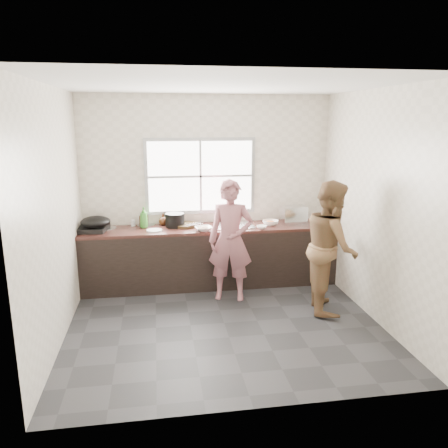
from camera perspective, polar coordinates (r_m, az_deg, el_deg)
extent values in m
cube|color=#29292C|center=(5.30, 0.02, -12.85)|extent=(3.60, 3.20, 0.01)
cube|color=silver|center=(4.77, 0.02, 17.79)|extent=(3.60, 3.20, 0.01)
cube|color=beige|center=(6.42, -2.20, 4.53)|extent=(3.60, 0.01, 2.70)
cube|color=silver|center=(4.92, -21.24, 0.86)|extent=(0.01, 3.20, 2.70)
cube|color=beige|center=(5.43, 19.20, 2.15)|extent=(0.01, 3.20, 2.70)
cube|color=beige|center=(3.33, 4.30, -3.96)|extent=(3.60, 0.01, 2.70)
cube|color=black|center=(6.33, -1.79, -4.34)|extent=(3.60, 0.62, 0.82)
cube|color=#361B16|center=(6.22, -1.82, -0.56)|extent=(3.60, 0.64, 0.04)
cube|color=silver|center=(6.26, 1.36, -0.22)|extent=(0.55, 0.45, 0.02)
cylinder|color=silver|center=(6.42, 1.05, 1.46)|extent=(0.02, 0.02, 0.30)
cube|color=#9EA0A5|center=(6.37, -3.10, 6.27)|extent=(1.60, 0.05, 1.10)
cube|color=white|center=(6.34, -3.08, 6.24)|extent=(1.50, 0.01, 1.00)
imported|color=#A6646C|center=(5.74, 0.88, -2.68)|extent=(0.62, 0.48, 1.50)
imported|color=brown|center=(5.56, 13.79, -2.86)|extent=(0.78, 0.91, 1.64)
cylinder|color=#302412|center=(6.27, -5.08, -0.11)|extent=(0.47, 0.47, 0.04)
cube|color=silver|center=(6.20, -3.84, -0.01)|extent=(0.24, 0.19, 0.01)
imported|color=silver|center=(5.99, -2.69, -0.63)|extent=(0.26, 0.26, 0.06)
imported|color=white|center=(6.35, 6.08, 0.11)|extent=(0.20, 0.20, 0.06)
imported|color=white|center=(6.13, 4.94, -0.35)|extent=(0.18, 0.18, 0.05)
cylinder|color=black|center=(6.23, -6.43, 0.51)|extent=(0.32, 0.32, 0.20)
cylinder|color=white|center=(6.06, -9.09, -0.83)|extent=(0.24, 0.24, 0.02)
imported|color=#357F29|center=(6.24, -10.44, 0.86)|extent=(0.14, 0.14, 0.30)
imported|color=#3D200F|center=(6.37, -10.44, 0.68)|extent=(0.12, 0.12, 0.20)
imported|color=#3D1E0F|center=(6.37, -7.94, 0.54)|extent=(0.14, 0.14, 0.15)
cylinder|color=silver|center=(6.39, -11.78, 0.14)|extent=(0.07, 0.07, 0.09)
cube|color=black|center=(6.27, -17.02, -0.54)|extent=(0.49, 0.49, 0.07)
ellipsoid|color=black|center=(6.18, -16.45, 0.27)|extent=(0.50, 0.50, 0.15)
cube|color=silver|center=(6.45, 9.06, 1.18)|extent=(0.37, 0.27, 0.26)
cylinder|color=silver|center=(6.33, -14.98, -0.52)|extent=(0.25, 0.25, 0.01)
cylinder|color=#A8ABAF|center=(6.39, -10.14, -0.13)|extent=(0.27, 0.27, 0.01)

